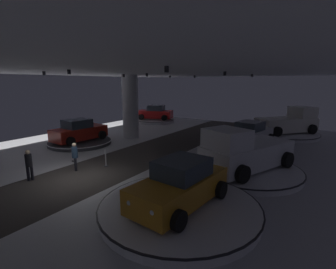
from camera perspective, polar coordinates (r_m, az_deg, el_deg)
The scene contains 19 objects.
ground at distance 14.00m, azimuth -19.33°, elevation -9.34°, with size 24.00×44.00×0.06m.
ceiling_with_spotlights at distance 13.13m, azimuth -21.03°, elevation 14.03°, with size 24.00×44.00×0.39m.
column_left at distance 22.33m, azimuth -8.51°, elevation 6.27°, with size 1.38×1.38×5.50m.
display_platform_far_right at distance 20.20m, azimuth 18.02°, elevation -2.25°, with size 5.88×5.88×0.27m.
display_car_far_right at distance 19.99m, azimuth 18.14°, elevation 0.19°, with size 2.83×4.46×1.71m.
display_platform_mid_left at distance 21.24m, azimuth -19.28°, elevation -1.63°, with size 4.92×4.92×0.30m.
display_car_mid_left at distance 21.04m, azimuth -19.51°, elevation 0.72°, with size 2.41×4.32×1.71m.
display_platform_deep_right at distance 25.28m, azimuth 24.96°, elevation 0.06°, with size 5.68×5.68×0.34m.
pickup_truck_deep_right at distance 25.32m, azimuth 25.72°, elevation 2.50°, with size 5.03×5.40×2.30m.
display_platform_near_right at distance 9.90m, azimuth 2.60°, elevation -16.30°, with size 6.08×6.08×0.38m.
display_car_near_right at distance 9.52m, azimuth 2.76°, elevation -11.25°, with size 2.51×4.35×1.71m.
display_platform_mid_right at distance 14.31m, azimuth 17.39°, elevation -7.82°, with size 5.68×5.68×0.35m.
pickup_truck_mid_right at distance 13.74m, azimuth 16.85°, elevation -3.83°, with size 4.12×5.70×2.30m.
display_platform_deep_left at distance 31.00m, azimuth -2.96°, elevation 3.19°, with size 4.72×4.72×0.38m.
display_car_deep_left at distance 30.87m, azimuth -2.93°, elevation 4.91°, with size 4.56×3.27×1.71m.
visitor_walking_near at distance 14.38m, azimuth -28.98°, elevation -5.70°, with size 0.32×0.32×1.59m.
visitor_walking_far at distance 14.92m, azimuth -20.34°, elevation -4.34°, with size 0.32×0.32×1.59m.
stanchion_a at distance 16.79m, azimuth -20.58°, elevation -4.49°, with size 0.28×0.28×1.01m.
stanchion_c at distance 15.27m, azimuth -13.91°, elevation -5.66°, with size 0.28×0.28×1.01m.
Camera 1 is at (10.55, -7.78, 4.88)m, focal length 26.92 mm.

